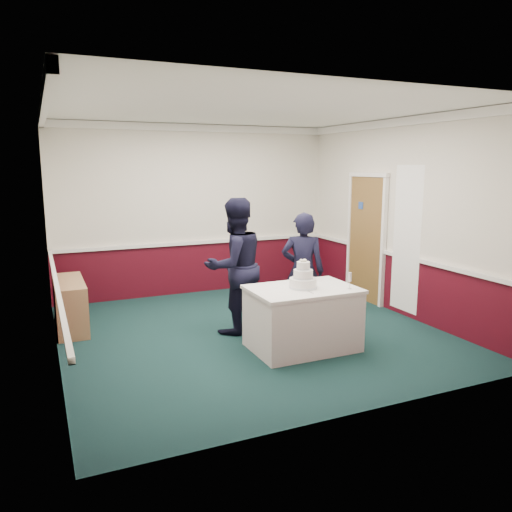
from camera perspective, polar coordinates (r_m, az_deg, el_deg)
name	(u,v)px	position (r m, az deg, el deg)	size (l,w,h in m)	color
ground	(252,333)	(7.02, -0.50, -8.75)	(5.00, 5.00, 0.00)	#142F31
room_shell	(240,188)	(7.23, -1.88, 7.73)	(5.00, 5.00, 3.00)	silver
sideboard	(70,305)	(7.56, -20.46, -5.24)	(0.41, 1.20, 0.70)	#AA8152
cake_table	(302,318)	(6.36, 5.32, -7.04)	(1.32, 0.92, 0.79)	white
wedding_cake	(303,279)	(6.23, 5.40, -2.65)	(0.35, 0.35, 0.36)	white
cake_knife	(309,291)	(6.07, 6.06, -4.05)	(0.01, 0.22, 0.01)	silver
champagne_flute	(350,278)	(6.25, 10.67, -2.48)	(0.05, 0.05, 0.21)	silver
person_man	(235,266)	(6.83, -2.44, -1.16)	(0.91, 0.71, 1.87)	black
person_woman	(303,271)	(7.04, 5.36, -1.72)	(0.60, 0.40, 1.66)	black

